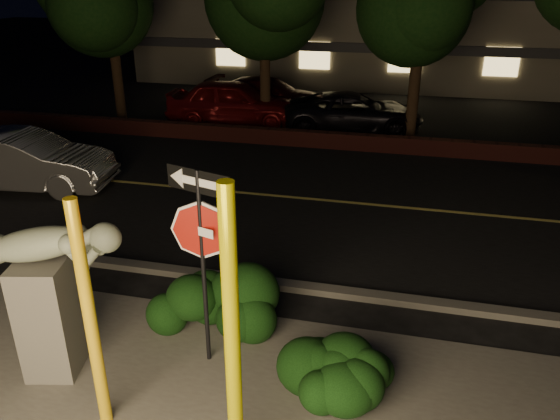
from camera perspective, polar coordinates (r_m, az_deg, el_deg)
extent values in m
plane|color=black|center=(16.12, 4.17, 5.19)|extent=(90.00, 90.00, 0.00)
cube|color=black|center=(13.35, 1.98, 1.24)|extent=(80.00, 8.00, 0.01)
cube|color=gold|center=(13.34, 1.98, 1.29)|extent=(80.00, 0.12, 0.00)
cube|color=#4C4944|center=(9.76, -2.98, -7.43)|extent=(80.00, 0.25, 0.12)
cube|color=#421715|center=(17.27, 4.93, 7.30)|extent=(40.00, 0.35, 0.50)
cube|color=black|center=(22.80, 7.21, 10.61)|extent=(40.00, 12.00, 0.01)
cube|color=#6B6555|center=(30.35, 9.34, 17.54)|extent=(22.00, 10.00, 4.00)
cube|color=#333338|center=(25.30, 8.28, 16.43)|extent=(22.00, 0.20, 0.40)
cube|color=#FFD87F|center=(26.66, -5.21, 16.06)|extent=(1.40, 0.08, 1.20)
cube|color=#FFD87F|center=(25.67, 3.63, 15.82)|extent=(1.40, 0.08, 1.20)
cube|color=#FFD87F|center=(25.29, 12.90, 15.18)|extent=(1.40, 0.08, 1.20)
cube|color=#FFD87F|center=(25.53, 22.16, 14.15)|extent=(1.40, 0.08, 1.20)
cylinder|color=black|center=(21.14, -16.72, 13.97)|extent=(0.36, 0.36, 3.75)
cylinder|color=black|center=(19.18, -1.58, 14.77)|extent=(0.36, 0.36, 4.25)
cylinder|color=black|center=(18.16, 13.93, 13.20)|extent=(0.36, 0.36, 4.00)
cylinder|color=yellow|center=(6.62, -19.21, -10.83)|extent=(0.15, 0.15, 2.98)
cylinder|color=#D6CC03|center=(5.69, -5.03, -13.17)|extent=(0.17, 0.17, 3.39)
cylinder|color=black|center=(7.35, -7.98, -6.45)|extent=(0.06, 0.06, 2.87)
cube|color=white|center=(7.06, -8.26, -2.13)|extent=(0.42, 0.16, 0.12)
cube|color=black|center=(6.80, -8.59, 2.94)|extent=(0.94, 0.32, 0.31)
cube|color=white|center=(6.80, -8.59, 2.94)|extent=(0.59, 0.20, 0.12)
cube|color=#4C4944|center=(8.03, -23.03, -10.45)|extent=(0.79, 0.79, 1.69)
sphere|color=gray|center=(7.12, -17.79, -2.78)|extent=(0.39, 0.39, 0.39)
ellipsoid|color=black|center=(8.45, -7.10, -8.96)|extent=(2.26, 1.22, 1.13)
ellipsoid|color=black|center=(7.35, 4.25, -14.99)|extent=(1.78, 1.39, 1.03)
ellipsoid|color=black|center=(7.20, 8.47, -16.54)|extent=(1.56, 1.23, 0.95)
imported|color=#A0A0A4|center=(15.19, -25.19, 4.66)|extent=(4.55, 2.07, 1.45)
imported|color=maroon|center=(19.91, -4.88, 11.15)|extent=(4.86, 2.29, 1.61)
imported|color=#380B0C|center=(21.52, -1.22, 11.84)|extent=(4.68, 1.93, 1.36)
imported|color=black|center=(19.16, 7.68, 10.07)|extent=(5.00, 2.90, 1.31)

